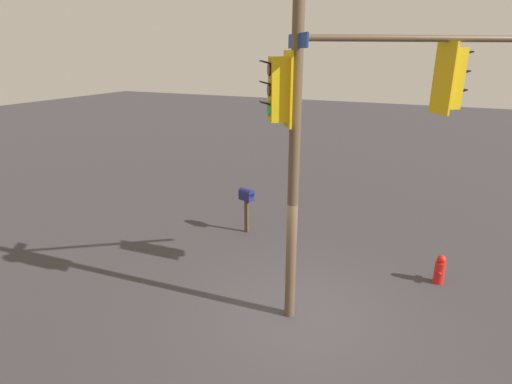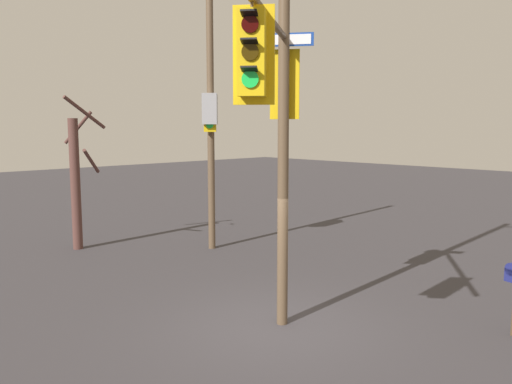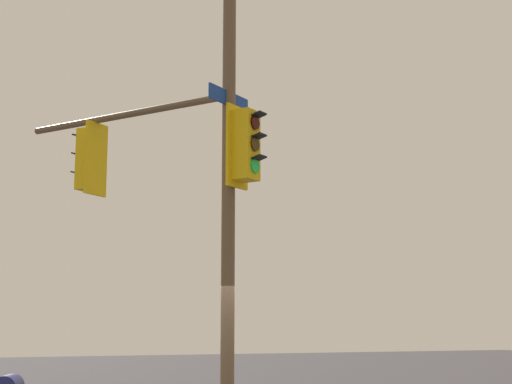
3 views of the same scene
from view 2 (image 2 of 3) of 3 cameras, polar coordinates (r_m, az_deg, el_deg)
ground_plane at (r=10.39m, az=2.30°, el=-14.61°), size 80.00×80.00×0.00m
main_signal_pole_assembly at (r=9.28m, az=3.67°, el=15.58°), size 3.08×5.48×9.73m
secondary_pole_assembly at (r=16.08m, az=-5.06°, el=8.52°), size 0.75×0.72×8.27m
bare_tree_behind_pole at (r=17.14m, az=-19.18°, el=1.39°), size 1.50×1.43×4.77m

